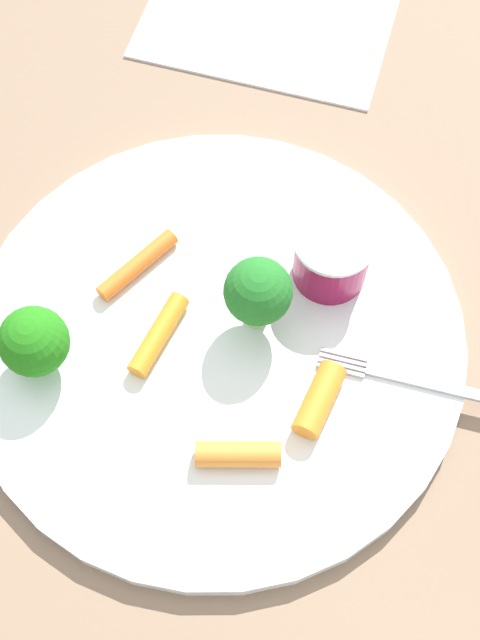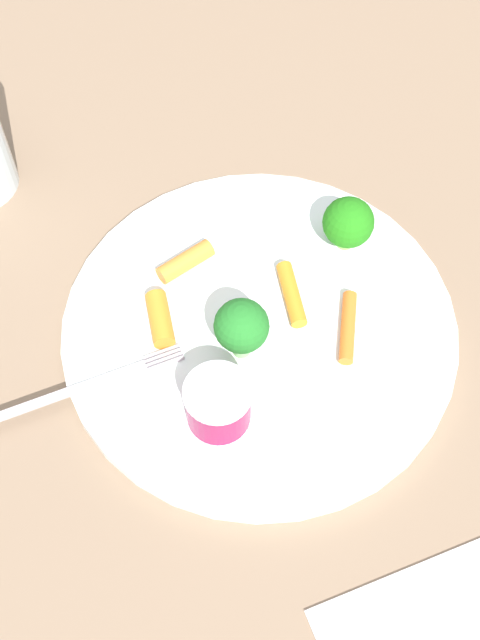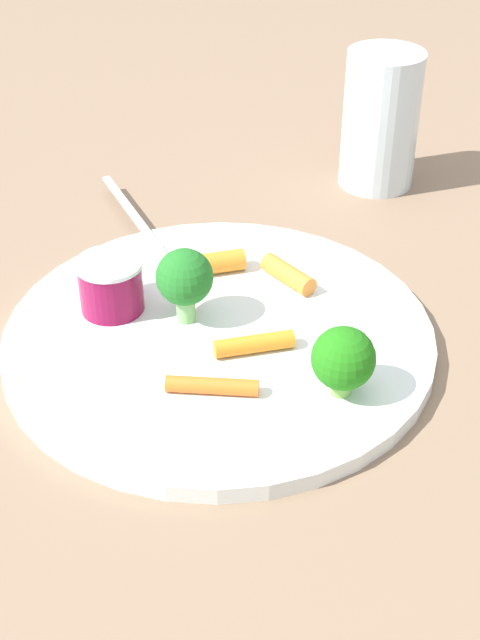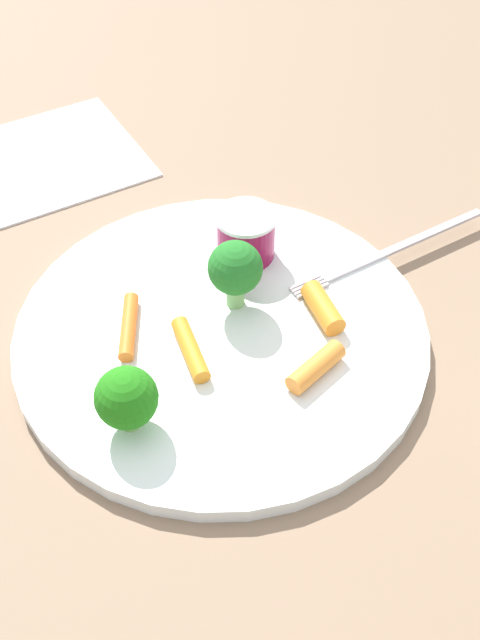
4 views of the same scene
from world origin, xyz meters
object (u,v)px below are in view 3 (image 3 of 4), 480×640
plate (219,337)px  broccoli_floret_0 (185,279)px  carrot_stick_2 (288,274)px  drinking_glass (381,120)px  carrot_stick_0 (249,347)px  broccoli_floret_1 (343,359)px  fork (143,227)px  carrot_stick_1 (212,386)px  sauce_cup (111,285)px  carrot_stick_3 (216,263)px

plate → broccoli_floret_0: size_ratio=5.38×
carrot_stick_2 → drinking_glass: 0.21m
carrot_stick_0 → carrot_stick_2: (-0.04, 0.08, 0.00)m
broccoli_floret_1 → fork: 0.25m
carrot_stick_1 → carrot_stick_2: 0.13m
plate → carrot_stick_0: size_ratio=5.50×
broccoli_floret_0 → broccoli_floret_1: broccoli_floret_0 is taller
carrot_stick_0 → sauce_cup: bearing=-164.7°
carrot_stick_3 → fork: bearing=177.9°
broccoli_floret_1 → broccoli_floret_0: bearing=-173.6°
plate → carrot_stick_2: bearing=93.9°
sauce_cup → carrot_stick_2: (0.07, 0.11, -0.01)m
sauce_cup → carrot_stick_3: 0.09m
carrot_stick_2 → fork: 0.14m
carrot_stick_0 → carrot_stick_3: bearing=147.6°
broccoli_floret_1 → carrot_stick_1: broccoli_floret_1 is taller
carrot_stick_3 → drinking_glass: (-0.02, 0.22, 0.04)m
broccoli_floret_0 → carrot_stick_0: (0.06, 0.00, -0.03)m
drinking_glass → broccoli_floret_0: bearing=-80.6°
broccoli_floret_0 → fork: (-0.12, 0.06, -0.03)m
plate → carrot_stick_3: 0.07m
sauce_cup → carrot_stick_2: 0.13m
sauce_cup → broccoli_floret_1: (0.17, 0.04, 0.01)m
broccoli_floret_0 → carrot_stick_2: 0.09m
sauce_cup → carrot_stick_3: size_ratio=1.10×
carrot_stick_1 → plate: bearing=131.7°
plate → sauce_cup: bearing=-155.0°
plate → carrot_stick_3: (-0.05, 0.05, 0.01)m
carrot_stick_2 → broccoli_floret_0: bearing=-103.3°
carrot_stick_3 → carrot_stick_2: bearing=28.8°
carrot_stick_1 → carrot_stick_2: carrot_stick_2 is taller
carrot_stick_1 → broccoli_floret_0: bearing=148.5°
carrot_stick_3 → drinking_glass: bearing=94.5°
broccoli_floret_0 → broccoli_floret_1: bearing=6.4°
plate → carrot_stick_1: 0.07m
fork → drinking_glass: bearing=71.9°
broccoli_floret_0 → carrot_stick_1: 0.09m
carrot_stick_2 → drinking_glass: (-0.07, 0.19, 0.04)m
plate → sauce_cup: size_ratio=6.29×
drinking_glass → carrot_stick_3: bearing=-85.5°
broccoli_floret_0 → carrot_stick_3: size_ratio=1.28×
broccoli_floret_1 → carrot_stick_1: (-0.06, -0.06, -0.02)m
plate → carrot_stick_2: (-0.01, 0.08, 0.01)m
plate → fork: 0.15m
broccoli_floret_0 → carrot_stick_3: broccoli_floret_0 is taller
plate → carrot_stick_1: bearing=-48.3°
sauce_cup → broccoli_floret_0: (0.05, 0.03, 0.01)m
carrot_stick_1 → broccoli_floret_1: bearing=44.2°
sauce_cup → carrot_stick_3: sauce_cup is taller
sauce_cup → carrot_stick_0: sauce_cup is taller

